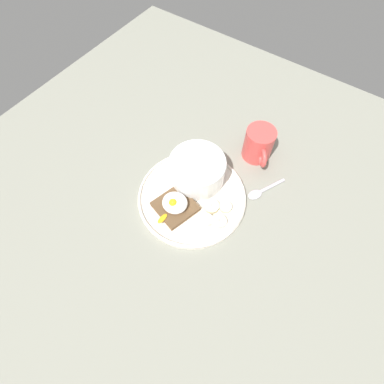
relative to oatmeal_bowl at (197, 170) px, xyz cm
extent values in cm
cube|color=gray|center=(-1.92, 4.92, -5.42)|extent=(120.00, 120.00, 2.00)
cylinder|color=silver|center=(-1.92, 4.92, -3.92)|extent=(25.66, 25.66, 1.00)
torus|color=silver|center=(-1.92, 4.92, -3.12)|extent=(25.46, 25.46, 0.60)
cylinder|color=white|center=(0.00, 0.00, -0.14)|extent=(13.08, 13.08, 6.57)
torus|color=white|center=(0.00, 0.00, 3.15)|extent=(13.28, 13.28, 0.60)
cylinder|color=#B56681|center=(0.00, 0.00, -0.63)|extent=(11.68, 11.68, 5.17)
ellipsoid|color=#B56681|center=(0.00, 0.00, 1.75)|extent=(11.10, 11.10, 1.20)
ellipsoid|color=#95744A|center=(1.82, 0.14, 2.03)|extent=(1.15, 1.47, 0.56)
ellipsoid|color=#8A6249|center=(2.24, 1.74, 2.05)|extent=(1.45, 1.62, 0.58)
ellipsoid|color=tan|center=(1.01, -1.99, 2.04)|extent=(1.59, 1.43, 0.57)
ellipsoid|color=#A87D58|center=(0.25, 1.95, 2.05)|extent=(1.46, 1.03, 0.58)
ellipsoid|color=beige|center=(-0.37, 1.54, 2.16)|extent=(2.12, 1.62, 0.81)
cube|color=brown|center=(-0.54, 9.67, -2.22)|extent=(10.46, 10.46, 0.30)
cube|color=brown|center=(-0.54, 9.67, -2.77)|extent=(10.26, 10.26, 1.30)
ellipsoid|color=white|center=(-0.54, 9.67, -0.85)|extent=(5.83, 5.51, 2.54)
sphere|color=#EFAC18|center=(-0.50, 10.25, -0.18)|extent=(2.07, 2.07, 2.07)
ellipsoid|color=#EFAC18|center=(-0.25, 14.01, -1.92)|extent=(1.39, 2.94, 0.36)
cylinder|color=#F5E1BA|center=(-7.36, 5.28, -2.73)|extent=(3.96, 3.93, 1.42)
cylinder|color=#BFB091|center=(-7.36, 5.28, -2.06)|extent=(0.71, 0.71, 0.13)
cylinder|color=#EDEDC7|center=(-10.74, 7.09, -2.65)|extent=(4.68, 4.61, 1.82)
cylinder|color=#B9B99B|center=(-10.74, 7.09, -2.02)|extent=(0.83, 0.82, 0.22)
cylinder|color=#EDE9B8|center=(-10.05, 3.13, -2.86)|extent=(4.15, 4.16, 1.21)
cylinder|color=#B9B58F|center=(-10.05, 3.13, -2.34)|extent=(0.74, 0.74, 0.15)
cylinder|color=#F7EAC0|center=(-8.38, 8.25, -2.77)|extent=(4.13, 4.12, 1.58)
cylinder|color=#C0B696|center=(-8.38, 8.25, -2.27)|extent=(0.73, 0.73, 0.23)
cylinder|color=#DD4844|center=(-8.00, -15.36, -0.11)|extent=(7.30, 7.30, 8.63)
cylinder|color=#362317|center=(-8.00, -15.36, 3.17)|extent=(6.21, 6.21, 0.40)
torus|color=#DD4844|center=(-10.94, -11.76, 0.32)|extent=(3.81, 4.35, 4.80)
cylinder|color=silver|center=(-15.75, -8.24, -4.02)|extent=(4.55, 8.10, 0.80)
ellipsoid|color=silver|center=(-13.83, -4.37, -4.02)|extent=(3.75, 4.29, 0.70)
camera|label=1|loc=(-21.64, 33.30, 58.28)|focal=28.00mm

